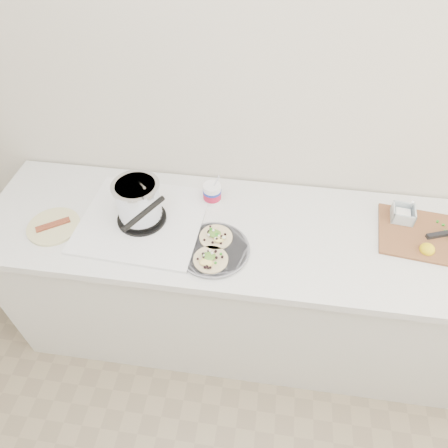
# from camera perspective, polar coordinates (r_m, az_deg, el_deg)

# --- Properties ---
(counter) EXTENTS (2.44, 0.66, 0.90)m
(counter) POSITION_cam_1_polar(r_m,az_deg,el_deg) (2.10, 3.81, -8.93)
(counter) COLOR silver
(counter) RESTS_ON ground
(stove) EXTENTS (0.55, 0.51, 0.25)m
(stove) POSITION_cam_1_polar(r_m,az_deg,el_deg) (1.75, -11.94, 2.29)
(stove) COLOR silver
(stove) RESTS_ON counter
(taco_plate) EXTENTS (0.30, 0.30, 0.04)m
(taco_plate) POSITION_cam_1_polar(r_m,az_deg,el_deg) (1.64, -1.52, -3.43)
(taco_plate) COLOR slate
(taco_plate) RESTS_ON counter
(tub) EXTENTS (0.08, 0.08, 0.19)m
(tub) POSITION_cam_1_polar(r_m,az_deg,el_deg) (1.82, -1.62, 4.64)
(tub) COLOR white
(tub) RESTS_ON counter
(cutboard) EXTENTS (0.46, 0.35, 0.07)m
(cutboard) POSITION_cam_1_polar(r_m,az_deg,el_deg) (1.91, 27.39, -1.13)
(cutboard) COLOR brown
(cutboard) RESTS_ON counter
(bacon_plate) EXTENTS (0.22, 0.22, 0.02)m
(bacon_plate) POSITION_cam_1_polar(r_m,az_deg,el_deg) (1.89, -23.16, -0.29)
(bacon_plate) COLOR #C2BB82
(bacon_plate) RESTS_ON counter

